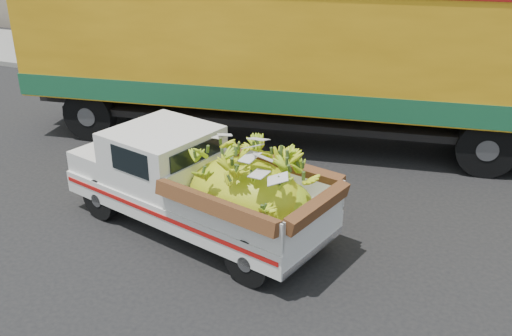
% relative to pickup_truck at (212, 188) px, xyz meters
% --- Properties ---
extents(ground, '(100.00, 100.00, 0.00)m').
position_rel_pickup_truck_xyz_m(ground, '(-1.94, -0.20, -0.80)').
color(ground, black).
rests_on(ground, ground).
extents(curb, '(60.00, 0.25, 0.15)m').
position_rel_pickup_truck_xyz_m(curb, '(-1.94, 6.77, -0.72)').
color(curb, gray).
rests_on(curb, ground).
extents(sidewalk, '(60.00, 4.00, 0.14)m').
position_rel_pickup_truck_xyz_m(sidewalk, '(-1.94, 8.87, -0.73)').
color(sidewalk, gray).
rests_on(sidewalk, ground).
extents(pickup_truck, '(4.47, 2.48, 1.48)m').
position_rel_pickup_truck_xyz_m(pickup_truck, '(0.00, 0.00, 0.00)').
color(pickup_truck, black).
rests_on(pickup_truck, ground).
extents(semi_trailer, '(12.08, 4.55, 3.80)m').
position_rel_pickup_truck_xyz_m(semi_trailer, '(0.01, 4.32, 1.32)').
color(semi_trailer, black).
rests_on(semi_trailer, ground).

